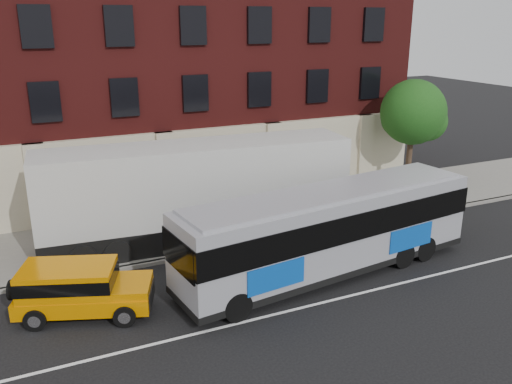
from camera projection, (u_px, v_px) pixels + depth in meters
name	position (u px, v px, depth m)	size (l,w,h in m)	color
ground	(268.00, 325.00, 17.38)	(120.00, 120.00, 0.00)	black
sidewalk	(184.00, 229.00, 25.14)	(60.00, 6.00, 0.15)	gray
kerb	(206.00, 253.00, 22.54)	(60.00, 0.25, 0.15)	gray
lane_line	(261.00, 318.00, 17.81)	(60.00, 0.12, 0.01)	white
building	(135.00, 54.00, 29.65)	(30.00, 12.10, 15.00)	#551514
street_tree	(414.00, 115.00, 29.60)	(3.60, 3.60, 6.20)	#312318
city_bus	(329.00, 228.00, 20.38)	(12.64, 4.15, 3.40)	#96969F
yellow_suv	(78.00, 287.00, 17.74)	(4.73, 3.19, 1.76)	orange
shipping_container	(198.00, 195.00, 23.22)	(13.50, 3.80, 4.44)	black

